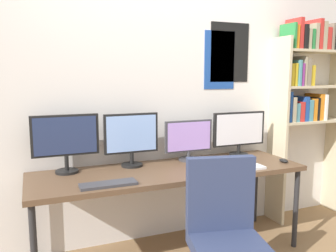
{
  "coord_description": "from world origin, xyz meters",
  "views": [
    {
      "loc": [
        -1.03,
        -1.92,
        1.5
      ],
      "look_at": [
        0.0,
        0.65,
        1.09
      ],
      "focal_mm": 36.75,
      "sensor_mm": 36.0,
      "label": 1
    }
  ],
  "objects_px": {
    "monitor_center_right": "(189,139)",
    "keyboard_left": "(108,184)",
    "monitor_center_left": "(131,137)",
    "desk": "(170,175)",
    "keyboard_right": "(244,168)",
    "bookshelf": "(306,91)",
    "monitor_far_right": "(239,131)",
    "computer_mouse": "(284,161)",
    "monitor_far_left": "(66,139)"
  },
  "relations": [
    {
      "from": "monitor_far_right",
      "to": "keyboard_left",
      "type": "distance_m",
      "value": 1.44
    },
    {
      "from": "monitor_center_right",
      "to": "keyboard_left",
      "type": "relative_size",
      "value": 1.14
    },
    {
      "from": "keyboard_right",
      "to": "monitor_center_left",
      "type": "bearing_deg",
      "value": 151.8
    },
    {
      "from": "desk",
      "to": "computer_mouse",
      "type": "height_order",
      "value": "computer_mouse"
    },
    {
      "from": "keyboard_right",
      "to": "bookshelf",
      "type": "bearing_deg",
      "value": 23.84
    },
    {
      "from": "monitor_far_right",
      "to": "computer_mouse",
      "type": "xyz_separation_m",
      "value": [
        0.22,
        -0.38,
        -0.22
      ]
    },
    {
      "from": "monitor_center_left",
      "to": "monitor_center_right",
      "type": "xyz_separation_m",
      "value": [
        0.53,
        -0.0,
        -0.06
      ]
    },
    {
      "from": "desk",
      "to": "keyboard_left",
      "type": "distance_m",
      "value": 0.61
    },
    {
      "from": "monitor_far_right",
      "to": "computer_mouse",
      "type": "height_order",
      "value": "monitor_far_right"
    },
    {
      "from": "monitor_center_right",
      "to": "computer_mouse",
      "type": "distance_m",
      "value": 0.86
    },
    {
      "from": "monitor_far_left",
      "to": "keyboard_left",
      "type": "bearing_deg",
      "value": -62.07
    },
    {
      "from": "desk",
      "to": "computer_mouse",
      "type": "distance_m",
      "value": 1.03
    },
    {
      "from": "desk",
      "to": "monitor_center_left",
      "type": "distance_m",
      "value": 0.45
    },
    {
      "from": "bookshelf",
      "to": "monitor_center_right",
      "type": "height_order",
      "value": "bookshelf"
    },
    {
      "from": "keyboard_right",
      "to": "monitor_center_right",
      "type": "bearing_deg",
      "value": 123.72
    },
    {
      "from": "monitor_far_right",
      "to": "bookshelf",
      "type": "bearing_deg",
      "value": 1.25
    },
    {
      "from": "desk",
      "to": "bookshelf",
      "type": "height_order",
      "value": "bookshelf"
    },
    {
      "from": "monitor_center_left",
      "to": "monitor_far_right",
      "type": "xyz_separation_m",
      "value": [
        1.06,
        0.0,
        -0.02
      ]
    },
    {
      "from": "monitor_far_right",
      "to": "computer_mouse",
      "type": "bearing_deg",
      "value": -60.61
    },
    {
      "from": "monitor_far_left",
      "to": "keyboard_right",
      "type": "distance_m",
      "value": 1.45
    },
    {
      "from": "monitor_far_left",
      "to": "keyboard_left",
      "type": "height_order",
      "value": "monitor_far_left"
    },
    {
      "from": "monitor_far_right",
      "to": "computer_mouse",
      "type": "distance_m",
      "value": 0.49
    },
    {
      "from": "desk",
      "to": "monitor_far_right",
      "type": "distance_m",
      "value": 0.87
    },
    {
      "from": "monitor_center_left",
      "to": "monitor_far_right",
      "type": "distance_m",
      "value": 1.06
    },
    {
      "from": "bookshelf",
      "to": "keyboard_left",
      "type": "distance_m",
      "value": 2.29
    },
    {
      "from": "desk",
      "to": "monitor_center_left",
      "type": "height_order",
      "value": "monitor_center_left"
    },
    {
      "from": "monitor_center_right",
      "to": "keyboard_left",
      "type": "distance_m",
      "value": 0.95
    },
    {
      "from": "monitor_center_left",
      "to": "computer_mouse",
      "type": "relative_size",
      "value": 4.79
    },
    {
      "from": "monitor_far_left",
      "to": "keyboard_right",
      "type": "relative_size",
      "value": 1.5
    },
    {
      "from": "desk",
      "to": "computer_mouse",
      "type": "relative_size",
      "value": 23.22
    },
    {
      "from": "desk",
      "to": "monitor_far_left",
      "type": "distance_m",
      "value": 0.88
    },
    {
      "from": "bookshelf",
      "to": "computer_mouse",
      "type": "relative_size",
      "value": 21.35
    },
    {
      "from": "monitor_far_left",
      "to": "keyboard_left",
      "type": "xyz_separation_m",
      "value": [
        0.23,
        -0.44,
        -0.26
      ]
    },
    {
      "from": "keyboard_left",
      "to": "desk",
      "type": "bearing_deg",
      "value": 22.33
    },
    {
      "from": "monitor_center_left",
      "to": "desk",
      "type": "bearing_deg",
      "value": -38.71
    },
    {
      "from": "monitor_center_right",
      "to": "monitor_far_right",
      "type": "relative_size",
      "value": 0.82
    },
    {
      "from": "monitor_center_left",
      "to": "monitor_far_left",
      "type": "bearing_deg",
      "value": 180.0
    },
    {
      "from": "monitor_center_right",
      "to": "keyboard_left",
      "type": "height_order",
      "value": "monitor_center_right"
    },
    {
      "from": "bookshelf",
      "to": "keyboard_right",
      "type": "height_order",
      "value": "bookshelf"
    },
    {
      "from": "bookshelf",
      "to": "monitor_far_left",
      "type": "height_order",
      "value": "bookshelf"
    },
    {
      "from": "bookshelf",
      "to": "keyboard_left",
      "type": "height_order",
      "value": "bookshelf"
    },
    {
      "from": "bookshelf",
      "to": "keyboard_left",
      "type": "bearing_deg",
      "value": -167.98
    },
    {
      "from": "desk",
      "to": "bookshelf",
      "type": "relative_size",
      "value": 1.09
    },
    {
      "from": "monitor_center_left",
      "to": "monitor_far_right",
      "type": "relative_size",
      "value": 0.84
    },
    {
      "from": "desk",
      "to": "monitor_center_right",
      "type": "distance_m",
      "value": 0.42
    },
    {
      "from": "desk",
      "to": "monitor_far_right",
      "type": "relative_size",
      "value": 4.08
    },
    {
      "from": "keyboard_left",
      "to": "keyboard_right",
      "type": "xyz_separation_m",
      "value": [
        1.12,
        0.0,
        0.0
      ]
    },
    {
      "from": "keyboard_right",
      "to": "computer_mouse",
      "type": "height_order",
      "value": "computer_mouse"
    },
    {
      "from": "monitor_center_right",
      "to": "keyboard_left",
      "type": "xyz_separation_m",
      "value": [
        -0.82,
        -0.44,
        -0.18
      ]
    },
    {
      "from": "desk",
      "to": "monitor_far_right",
      "type": "bearing_deg",
      "value": 14.96
    }
  ]
}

